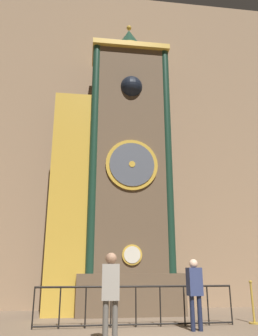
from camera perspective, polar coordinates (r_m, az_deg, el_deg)
cathedral_back_wall at (r=13.55m, az=-0.55°, el=6.19°), size 24.00×0.32×13.44m
clock_tower at (r=11.48m, az=-2.10°, el=-0.74°), size 4.32×1.84×10.82m
railing_fence at (r=8.87m, az=1.20°, el=-22.54°), size 5.03×0.05×0.97m
visitor_near at (r=6.79m, az=-3.21°, el=-20.15°), size 0.36×0.24×1.70m
visitor_far at (r=8.46m, az=11.37°, el=-19.64°), size 0.37×0.27×1.60m
stanchion_post at (r=9.93m, az=20.81°, el=-21.99°), size 0.28×0.28×1.08m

